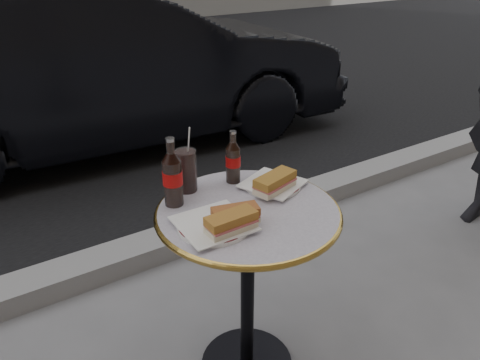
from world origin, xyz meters
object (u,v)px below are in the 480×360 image
plate_right (273,185)px  cola_bottle_right (233,157)px  bistro_table (247,295)px  plate_left (214,226)px  cola_glass (186,170)px  parked_car (107,67)px  cola_bottle_left (172,172)px

plate_right → cola_bottle_right: bearing=130.7°
bistro_table → plate_left: size_ratio=3.22×
bistro_table → cola_glass: size_ratio=4.72×
bistro_table → cola_glass: cola_glass is taller
bistro_table → plate_right: plate_right is taller
plate_right → parked_car: 2.52m
plate_left → parked_car: size_ratio=0.06×
plate_left → plate_right: bearing=21.0°
bistro_table → plate_right: bearing=27.9°
bistro_table → plate_right: 0.42m
plate_left → cola_bottle_left: bearing=101.1°
cola_bottle_left → cola_glass: size_ratio=1.55×
bistro_table → plate_left: plate_left is taller
plate_right → bistro_table: bearing=-152.1°
parked_car → cola_bottle_left: bearing=169.9°
bistro_table → cola_glass: 0.51m
bistro_table → cola_bottle_left: (-0.19, 0.16, 0.49)m
plate_right → cola_bottle_right: (-0.10, 0.11, 0.09)m
cola_bottle_left → plate_left: bearing=-78.9°
cola_bottle_right → parked_car: size_ratio=0.05×
plate_left → cola_glass: cola_glass is taller
parked_car → plate_left: bearing=171.7°
bistro_table → cola_bottle_right: cola_bottle_right is taller
cola_bottle_left → cola_bottle_right: 0.26m
cola_bottle_left → cola_glass: bearing=39.0°
plate_right → cola_glass: (-0.27, 0.14, 0.07)m
plate_left → bistro_table: bearing=12.6°
plate_right → cola_bottle_left: cola_bottle_left is taller
plate_right → parked_car: bearing=85.1°
cola_bottle_right → plate_left: bearing=-132.9°
bistro_table → parked_car: 2.64m
cola_bottle_right → plate_right: bearing=-49.3°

